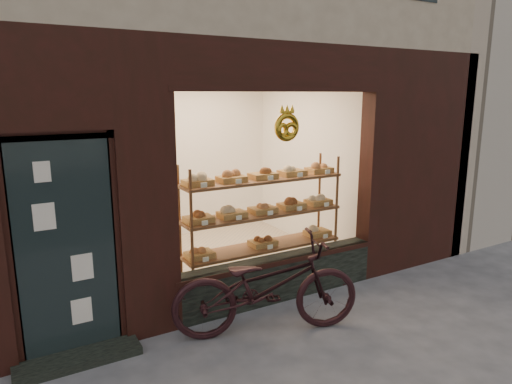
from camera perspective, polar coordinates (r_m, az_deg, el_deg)
neighbor_right at (r=14.56m, az=28.21°, el=18.60°), size 12.00×7.00×9.00m
display_shelf at (r=5.96m, az=0.86°, el=-3.73°), size 2.20×0.45×1.70m
bicycle at (r=4.93m, az=1.34°, el=-11.71°), size 2.13×1.30×1.06m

